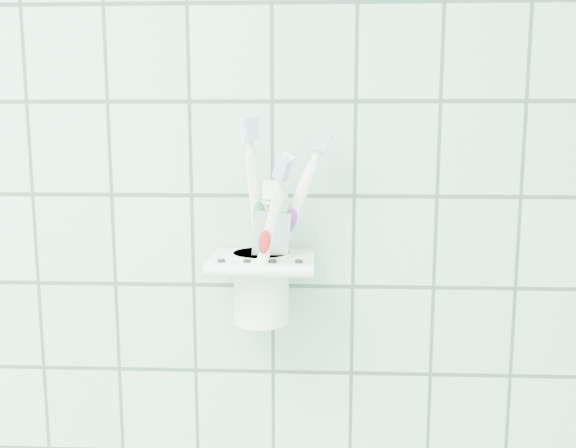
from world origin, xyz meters
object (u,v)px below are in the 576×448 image
at_px(holder_bracket, 263,263).
at_px(toothbrush_orange, 248,225).
at_px(toothbrush_blue, 249,217).
at_px(toothpaste_tube, 264,239).
at_px(toothbrush_pink, 266,216).
at_px(cup, 261,284).

relative_size(holder_bracket, toothbrush_orange, 0.57).
bearing_deg(toothbrush_orange, toothbrush_blue, -25.11).
bearing_deg(holder_bracket, toothpaste_tube, -48.33).
xyz_separation_m(toothbrush_pink, toothbrush_blue, (-0.02, -0.01, 0.00)).
height_order(holder_bracket, cup, same).
bearing_deg(toothpaste_tube, toothbrush_orange, -177.71).
distance_m(holder_bracket, toothbrush_pink, 0.05).
bearing_deg(toothbrush_blue, toothbrush_pink, 44.56).
height_order(cup, toothbrush_blue, toothbrush_blue).
xyz_separation_m(cup, toothpaste_tube, (0.00, -0.01, 0.05)).
height_order(cup, toothbrush_orange, toothbrush_orange).
height_order(toothbrush_orange, toothpaste_tube, toothbrush_orange).
bearing_deg(toothbrush_pink, toothpaste_tube, -131.50).
relative_size(cup, toothpaste_tube, 0.52).
xyz_separation_m(toothbrush_orange, toothpaste_tube, (0.02, 0.00, -0.02)).
distance_m(cup, toothbrush_blue, 0.08).
distance_m(cup, toothbrush_pink, 0.07).
bearing_deg(toothpaste_tube, toothbrush_pink, 79.21).
bearing_deg(holder_bracket, toothbrush_orange, -165.77).
bearing_deg(toothbrush_pink, toothbrush_blue, -174.52).
height_order(holder_bracket, toothbrush_blue, toothbrush_blue).
distance_m(cup, toothbrush_orange, 0.07).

